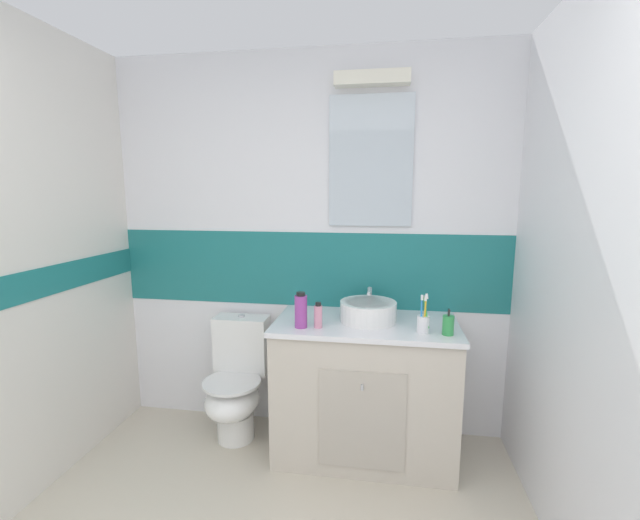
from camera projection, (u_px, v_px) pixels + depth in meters
wall_back_tiled at (310, 245)px, 2.79m from camera, size 3.20×0.20×2.50m
wall_right_plain at (640, 303)px, 1.37m from camera, size 0.10×3.48×2.50m
vanity_cabinet at (365, 387)px, 2.54m from camera, size 1.08×0.59×0.85m
sink_basin at (368, 310)px, 2.48m from camera, size 0.34×0.38×0.17m
toilet at (236, 383)px, 2.73m from camera, size 0.37×0.50×0.80m
toothbrush_cup at (423, 322)px, 2.27m from camera, size 0.07×0.07×0.22m
soap_dispenser at (448, 325)px, 2.23m from camera, size 0.06×0.06×0.15m
mouthwash_bottle at (301, 311)px, 2.35m from camera, size 0.07×0.07×0.21m
deodorant_spray_can at (318, 316)px, 2.35m from camera, size 0.05×0.05×0.15m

